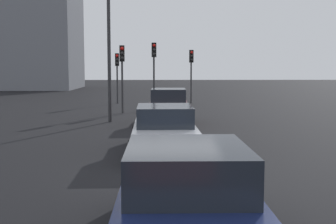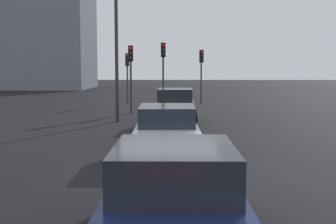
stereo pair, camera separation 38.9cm
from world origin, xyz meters
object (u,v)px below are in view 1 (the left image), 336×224
at_px(traffic_light_near_left, 122,65).
at_px(traffic_light_near_right, 117,67).
at_px(traffic_light_far_left, 191,65).
at_px(car_maroon_lead, 168,107).
at_px(car_silver_second, 164,130).
at_px(traffic_light_far_right, 154,61).
at_px(car_navy_third, 186,198).
at_px(street_lamp_kerbside, 109,29).

relative_size(traffic_light_near_left, traffic_light_near_right, 1.06).
relative_size(traffic_light_near_left, traffic_light_far_left, 1.00).
height_order(car_maroon_lead, traffic_light_far_left, traffic_light_far_left).
height_order(car_maroon_lead, car_silver_second, car_maroon_lead).
xyz_separation_m(traffic_light_near_left, traffic_light_near_right, (6.68, 0.90, -0.16)).
distance_m(car_maroon_lead, traffic_light_far_right, 7.93).
bearing_deg(traffic_light_near_right, car_navy_third, -0.29).
height_order(car_navy_third, traffic_light_far_left, traffic_light_far_left).
height_order(car_maroon_lead, car_navy_third, car_maroon_lead).
bearing_deg(street_lamp_kerbside, traffic_light_far_left, -23.33).
relative_size(car_silver_second, traffic_light_near_left, 1.25).
bearing_deg(car_navy_third, traffic_light_far_right, 1.70).
bearing_deg(traffic_light_far_right, traffic_light_near_left, -40.11).
height_order(car_maroon_lead, traffic_light_near_right, traffic_light_near_right).
xyz_separation_m(car_navy_third, street_lamp_kerbside, (14.78, 2.72, 3.66)).
bearing_deg(car_navy_third, car_maroon_lead, -0.35).
bearing_deg(traffic_light_far_left, traffic_light_near_right, -96.20).
bearing_deg(traffic_light_near_left, street_lamp_kerbside, -10.64).
relative_size(car_silver_second, street_lamp_kerbside, 0.64).
distance_m(traffic_light_near_left, traffic_light_near_right, 6.75).
distance_m(car_silver_second, traffic_light_near_right, 18.72).
bearing_deg(traffic_light_far_left, traffic_light_far_right, -41.59).
height_order(car_maroon_lead, street_lamp_kerbside, street_lamp_kerbside).
relative_size(car_navy_third, street_lamp_kerbside, 0.61).
xyz_separation_m(car_silver_second, car_navy_third, (-7.12, -0.22, 0.03)).
distance_m(traffic_light_near_left, traffic_light_far_left, 8.19).
relative_size(car_maroon_lead, traffic_light_far_right, 1.06).
height_order(car_navy_third, street_lamp_kerbside, street_lamp_kerbside).
distance_m(car_silver_second, car_navy_third, 7.12).
relative_size(car_navy_third, traffic_light_far_right, 1.11).
height_order(traffic_light_far_left, street_lamp_kerbside, street_lamp_kerbside).
bearing_deg(car_navy_third, traffic_light_far_left, -4.49).
distance_m(traffic_light_near_left, street_lamp_kerbside, 4.34).
relative_size(car_maroon_lead, traffic_light_near_right, 1.22).
height_order(traffic_light_near_right, traffic_light_far_right, traffic_light_far_right).
relative_size(traffic_light_far_right, street_lamp_kerbside, 0.55).
relative_size(traffic_light_far_left, street_lamp_kerbside, 0.51).
xyz_separation_m(car_maroon_lead, car_navy_third, (-14.04, 0.07, -0.04)).
relative_size(car_maroon_lead, car_silver_second, 0.92).
xyz_separation_m(traffic_light_near_left, street_lamp_kerbside, (-4.01, 0.28, 1.64)).
bearing_deg(traffic_light_far_right, car_maroon_lead, -2.52).
xyz_separation_m(traffic_light_near_left, traffic_light_far_right, (2.83, -1.77, 0.21)).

